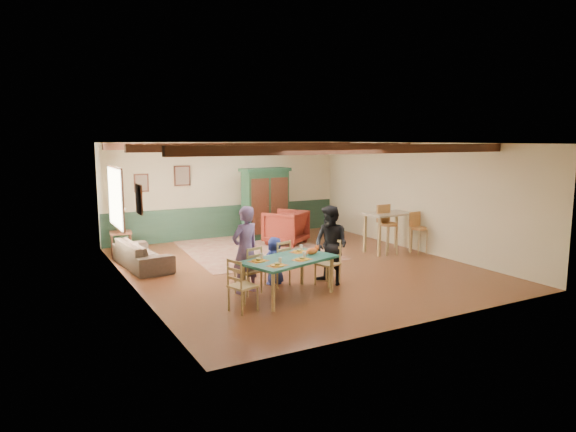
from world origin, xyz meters
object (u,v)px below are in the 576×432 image
counter_table (388,232)px  armoire (265,203)px  cat (312,250)px  bar_stool_right (419,233)px  end_table (121,244)px  person_man (245,250)px  bar_stool_left (388,230)px  table_lamp (120,220)px  dining_chair_end_right (328,262)px  armchair (286,227)px  person_child (275,261)px  person_woman (331,245)px  dining_chair_end_left (243,285)px  dining_table (289,278)px  dining_chair_far_left (248,270)px  dining_chair_far_right (277,263)px  sofa (143,254)px

counter_table → armoire: bearing=121.2°
cat → bar_stool_right: (3.95, 1.47, -0.27)m
end_table → person_man: bearing=-70.6°
counter_table → bar_stool_left: bar_stool_left is taller
counter_table → bar_stool_left: (-0.17, -0.20, 0.11)m
table_lamp → dining_chair_end_right: bearing=-55.3°
armchair → bar_stool_left: bar_stool_left is taller
person_child → person_woman: bearing=136.7°
dining_chair_end_left → table_lamp: (-0.98, 4.98, 0.44)m
bar_stool_left → bar_stool_right: bar_stool_left is taller
armchair → table_lamp: table_lamp is taller
person_woman → armoire: armoire is taller
dining_table → bar_stool_left: bearing=26.1°
dining_chair_end_right → dining_chair_far_left: bearing=-114.9°
dining_chair_far_right → bar_stool_right: size_ratio=0.87×
counter_table → bar_stool_right: (0.54, -0.51, 0.01)m
person_man → bar_stool_right: 5.13m
cat → sofa: 4.10m
dining_chair_end_right → bar_stool_right: 3.66m
table_lamp → bar_stool_left: 6.42m
dining_chair_far_left → person_man: (-0.02, 0.07, 0.36)m
dining_chair_end_left → person_man: person_man is taller
person_child → cat: (0.38, -0.76, 0.31)m
sofa → end_table: bearing=4.7°
dining_chair_end_right → counter_table: counter_table is taller
dining_chair_far_left → bar_stool_left: size_ratio=0.73×
dining_chair_far_right → armchair: armchair is taller
dining_chair_far_right → bar_stool_right: bearing=173.5°
dining_chair_end_right → bar_stool_right: (3.45, 1.22, 0.07)m
armoire → dining_chair_end_right: bearing=-105.7°
dining_chair_end_left → armoire: size_ratio=0.44×
armchair → bar_stool_right: size_ratio=0.98×
person_child → counter_table: 3.98m
armchair → person_child: bearing=23.8°
person_child → dining_chair_far_right: bearing=90.0°
dining_chair_end_right → person_child: 1.02m
armchair → sofa: bearing=-24.6°
dining_chair_far_left → dining_chair_end_right: size_ratio=1.00×
person_child → sofa: 3.24m
sofa → bar_stool_left: bar_stool_left is taller
armchair → counter_table: 2.73m
counter_table → end_table: bearing=156.1°
table_lamp → counter_table: 6.49m
cat → end_table: 5.27m
bar_stool_right → dining_chair_end_right: bearing=-162.0°
person_child → armoire: 4.75m
counter_table → dining_chair_far_left: bearing=-161.3°
person_man → cat: size_ratio=4.79×
end_table → table_lamp: size_ratio=1.09×
dining_chair_end_left → bar_stool_left: bar_stool_left is taller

